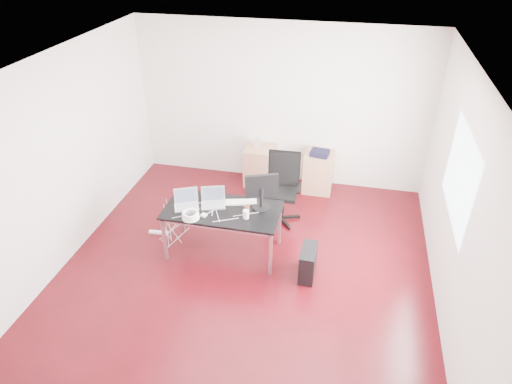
% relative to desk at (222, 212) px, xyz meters
% --- Properties ---
extents(room_shell, '(5.00, 5.00, 5.00)m').
position_rel_desk_xyz_m(room_shell, '(0.43, -0.19, 0.73)').
color(room_shell, '#3A060C').
rests_on(room_shell, ground).
extents(desk, '(1.60, 0.80, 0.73)m').
position_rel_desk_xyz_m(desk, '(0.00, 0.00, 0.00)').
color(desk, black).
rests_on(desk, ground).
extents(office_chair, '(0.49, 0.51, 1.08)m').
position_rel_desk_xyz_m(office_chair, '(0.66, 1.05, -0.07)').
color(office_chair, black).
rests_on(office_chair, ground).
extents(filing_cabinet_left, '(0.50, 0.50, 0.70)m').
position_rel_desk_xyz_m(filing_cabinet_left, '(0.09, 2.03, -0.33)').
color(filing_cabinet_left, '#A87154').
rests_on(filing_cabinet_left, ground).
extents(filing_cabinet_right, '(0.50, 0.50, 0.70)m').
position_rel_desk_xyz_m(filing_cabinet_right, '(1.13, 2.03, -0.33)').
color(filing_cabinet_right, '#A87154').
rests_on(filing_cabinet_right, ground).
extents(pc_tower, '(0.20, 0.45, 0.44)m').
position_rel_desk_xyz_m(pc_tower, '(1.25, -0.26, -0.46)').
color(pc_tower, black).
rests_on(pc_tower, ground).
extents(wastebasket, '(0.26, 0.26, 0.28)m').
position_rel_desk_xyz_m(wastebasket, '(0.34, 1.69, -0.54)').
color(wastebasket, black).
rests_on(wastebasket, ground).
extents(power_strip, '(0.30, 0.08, 0.04)m').
position_rel_desk_xyz_m(power_strip, '(-1.10, 0.18, -0.66)').
color(power_strip, white).
rests_on(power_strip, ground).
extents(laptop_left, '(0.40, 0.37, 0.23)m').
position_rel_desk_xyz_m(laptop_left, '(-0.51, -0.02, 0.11)').
color(laptop_left, silver).
rests_on(laptop_left, desk).
extents(laptop_right, '(0.39, 0.34, 0.23)m').
position_rel_desk_xyz_m(laptop_right, '(-0.16, 0.10, 0.11)').
color(laptop_right, silver).
rests_on(laptop_right, desk).
extents(monitor, '(0.44, 0.26, 0.51)m').
position_rel_desk_xyz_m(monitor, '(0.52, 0.17, 0.34)').
color(monitor, black).
rests_on(monitor, desk).
extents(keyboard, '(0.46, 0.25, 0.02)m').
position_rel_desk_xyz_m(keyboard, '(0.21, 0.22, 0.06)').
color(keyboard, white).
rests_on(keyboard, desk).
extents(cup_white, '(0.09, 0.09, 0.12)m').
position_rel_desk_xyz_m(cup_white, '(0.37, -0.13, 0.11)').
color(cup_white, white).
rests_on(cup_white, desk).
extents(cup_brown, '(0.09, 0.09, 0.10)m').
position_rel_desk_xyz_m(cup_brown, '(0.35, 0.01, 0.10)').
color(cup_brown, '#562D1D').
rests_on(cup_brown, desk).
extents(cable_coil, '(0.24, 0.24, 0.11)m').
position_rel_desk_xyz_m(cable_coil, '(-0.35, -0.31, 0.11)').
color(cable_coil, white).
rests_on(cable_coil, desk).
extents(power_adapter, '(0.09, 0.09, 0.03)m').
position_rel_desk_xyz_m(power_adapter, '(-0.20, -0.21, 0.07)').
color(power_adapter, white).
rests_on(power_adapter, desk).
extents(speaker, '(0.09, 0.08, 0.18)m').
position_rel_desk_xyz_m(speaker, '(0.04, 2.03, 0.11)').
color(speaker, '#9E9E9E').
rests_on(speaker, filing_cabinet_left).
extents(navy_garment, '(0.33, 0.28, 0.09)m').
position_rel_desk_xyz_m(navy_garment, '(1.14, 1.98, 0.07)').
color(navy_garment, black).
rests_on(navy_garment, filing_cabinet_right).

